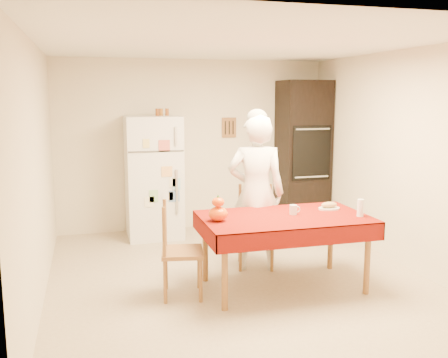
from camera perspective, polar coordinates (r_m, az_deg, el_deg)
name	(u,v)px	position (r m, az deg, el deg)	size (l,w,h in m)	color
floor	(237,277)	(5.60, 1.45, -11.14)	(4.50, 4.50, 0.00)	tan
room_shell	(237,130)	(5.26, 1.53, 5.65)	(4.02, 4.52, 2.51)	beige
refrigerator	(154,177)	(7.04, -8.06, 0.21)	(0.75, 0.74, 1.70)	white
oven_cabinet	(303,154)	(7.68, 8.99, 2.84)	(0.70, 0.62, 2.20)	black
dining_table	(284,223)	(5.16, 6.89, -4.97)	(1.70, 1.00, 0.76)	brown
chair_far	(255,223)	(5.86, 3.61, -5.02)	(0.51, 0.50, 0.95)	brown
chair_left	(176,247)	(4.97, -5.53, -7.71)	(0.47, 0.48, 0.95)	brown
seated_woman	(256,193)	(5.64, 3.70, -1.64)	(0.65, 0.42, 1.77)	white
coffee_mug	(293,210)	(5.21, 7.92, -3.50)	(0.08, 0.08, 0.10)	silver
pumpkin_lower	(218,214)	(4.89, -0.68, -4.00)	(0.19, 0.19, 0.14)	#E25C05
pumpkin_upper	(218,202)	(4.87, -0.68, -2.65)	(0.12, 0.12, 0.09)	red
wine_glass	(360,208)	(5.26, 15.32, -3.19)	(0.07, 0.07, 0.18)	white
bread_plate	(329,208)	(5.52, 11.91, -3.31)	(0.24, 0.24, 0.02)	silver
bread_loaf	(329,205)	(5.51, 11.93, -2.90)	(0.18, 0.10, 0.06)	#A58351
spice_jar_left	(157,112)	(7.01, -7.64, 7.58)	(0.05, 0.05, 0.10)	brown
spice_jar_mid	(161,112)	(7.02, -7.20, 7.59)	(0.05, 0.05, 0.10)	#93561A
spice_jar_right	(167,112)	(7.03, -6.53, 7.61)	(0.05, 0.05, 0.10)	brown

